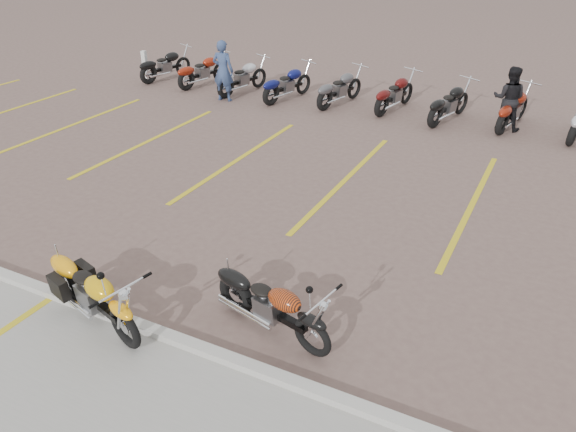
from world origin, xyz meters
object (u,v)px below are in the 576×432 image
(yellow_cruiser, at_px, (94,295))
(flame_cruiser, at_px, (270,306))
(bollard, at_px, (145,65))
(person_b, at_px, (509,99))
(person_a, at_px, (223,71))

(yellow_cruiser, bearing_deg, flame_cruiser, 38.38)
(yellow_cruiser, bearing_deg, bollard, 143.23)
(person_b, relative_size, bollard, 1.69)
(person_a, height_order, person_b, person_a)
(person_a, height_order, bollard, person_a)
(yellow_cruiser, xyz_separation_m, flame_cruiser, (2.28, 0.92, -0.03))
(flame_cruiser, bearing_deg, person_b, 95.36)
(yellow_cruiser, distance_m, person_a, 10.95)
(flame_cruiser, bearing_deg, bollard, 150.47)
(person_b, bearing_deg, flame_cruiser, 80.30)
(person_a, distance_m, bollard, 3.97)
(flame_cruiser, height_order, person_b, person_b)
(flame_cruiser, height_order, bollard, bollard)
(yellow_cruiser, height_order, bollard, bollard)
(yellow_cruiser, relative_size, person_a, 1.13)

